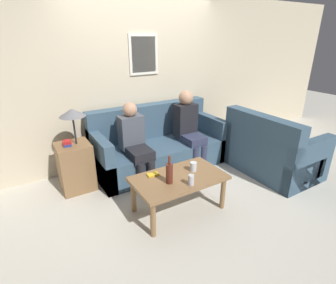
% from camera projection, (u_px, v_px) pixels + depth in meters
% --- Properties ---
extents(ground_plane, '(16.00, 16.00, 0.00)m').
position_uv_depth(ground_plane, '(176.00, 178.00, 3.89)').
color(ground_plane, beige).
extents(wall_back, '(9.00, 0.08, 2.60)m').
position_uv_depth(wall_back, '(143.00, 80.00, 4.20)').
color(wall_back, beige).
rests_on(wall_back, ground_plane).
extents(couch_main, '(2.05, 0.89, 0.95)m').
position_uv_depth(couch_main, '(158.00, 146.00, 4.21)').
color(couch_main, '#385166').
rests_on(couch_main, ground_plane).
extents(couch_side, '(0.89, 1.27, 0.95)m').
position_uv_depth(couch_side, '(271.00, 153.00, 3.98)').
color(couch_side, '#385166').
rests_on(couch_side, ground_plane).
extents(coffee_table, '(1.08, 0.62, 0.45)m').
position_uv_depth(coffee_table, '(179.00, 181.00, 3.06)').
color(coffee_table, olive).
rests_on(coffee_table, ground_plane).
extents(side_table_with_lamp, '(0.43, 0.43, 1.13)m').
position_uv_depth(side_table_with_lamp, '(75.00, 162.00, 3.52)').
color(side_table_with_lamp, olive).
rests_on(side_table_with_lamp, ground_plane).
extents(wine_bottle, '(0.08, 0.08, 0.33)m').
position_uv_depth(wine_bottle, '(169.00, 173.00, 2.87)').
color(wine_bottle, '#562319').
rests_on(wine_bottle, coffee_table).
extents(drinking_glass, '(0.08, 0.08, 0.11)m').
position_uv_depth(drinking_glass, '(193.00, 167.00, 3.15)').
color(drinking_glass, silver).
rests_on(drinking_glass, coffee_table).
extents(book_stack, '(0.14, 0.10, 0.02)m').
position_uv_depth(book_stack, '(153.00, 175.00, 3.07)').
color(book_stack, gold).
rests_on(book_stack, coffee_table).
extents(soda_can, '(0.07, 0.07, 0.12)m').
position_uv_depth(soda_can, '(191.00, 180.00, 2.85)').
color(soda_can, '#BCBCC1').
rests_on(soda_can, coffee_table).
extents(person_left, '(0.34, 0.62, 1.12)m').
position_uv_depth(person_left, '(135.00, 141.00, 3.69)').
color(person_left, black).
rests_on(person_left, ground_plane).
extents(person_right, '(0.34, 0.57, 1.19)m').
position_uv_depth(person_right, '(189.00, 126.00, 4.14)').
color(person_right, '#2D334C').
rests_on(person_right, ground_plane).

